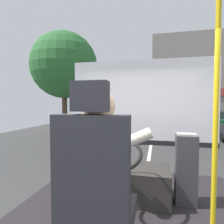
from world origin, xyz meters
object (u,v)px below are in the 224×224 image
(parked_car_silver, at_px, (202,115))
(handrail_pole, at_px, (216,115))
(bus_driver, at_px, (101,161))
(parked_car_green, at_px, (216,120))
(fare_box, at_px, (186,169))
(driver_seat, at_px, (96,198))
(steering_console, at_px, (125,181))

(parked_car_silver, bearing_deg, handrail_pole, -101.09)
(bus_driver, distance_m, parked_car_green, 13.55)
(handrail_pole, bearing_deg, fare_box, 104.23)
(driver_seat, bearing_deg, handrail_pole, 35.37)
(bus_driver, xyz_separation_m, handrail_pole, (0.88, 0.51, 0.31))
(bus_driver, bearing_deg, handrail_pole, 30.28)
(fare_box, bearing_deg, steering_console, -177.88)
(bus_driver, xyz_separation_m, parked_car_green, (4.15, 12.88, -0.79))
(handrail_pole, height_order, parked_car_green, handrail_pole)
(bus_driver, relative_size, steering_console, 0.75)
(driver_seat, xyz_separation_m, parked_car_green, (4.15, 12.99, -0.57))
(bus_driver, bearing_deg, fare_box, 56.65)
(fare_box, relative_size, parked_car_silver, 0.22)
(parked_car_silver, bearing_deg, parked_car_green, -91.54)
(handrail_pole, distance_m, parked_car_green, 12.84)
(fare_box, bearing_deg, bus_driver, -123.35)
(driver_seat, distance_m, fare_box, 1.42)
(steering_console, relative_size, parked_car_green, 0.26)
(driver_seat, bearing_deg, bus_driver, 90.00)
(parked_car_silver, bearing_deg, fare_box, -101.97)
(bus_driver, height_order, fare_box, bus_driver)
(parked_car_silver, bearing_deg, driver_seat, -103.39)
(steering_console, relative_size, fare_box, 1.30)
(handrail_pole, bearing_deg, parked_car_silver, 78.91)
(bus_driver, height_order, steering_console, bus_driver)
(fare_box, distance_m, parked_car_silver, 17.15)
(driver_seat, relative_size, handrail_pole, 0.61)
(fare_box, height_order, parked_car_green, fare_box)
(handrail_pole, height_order, parked_car_silver, handrail_pole)
(bus_driver, xyz_separation_m, parked_car_silver, (4.28, 17.87, -0.81))
(bus_driver, height_order, handrail_pole, handrail_pole)
(steering_console, height_order, fare_box, fare_box)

